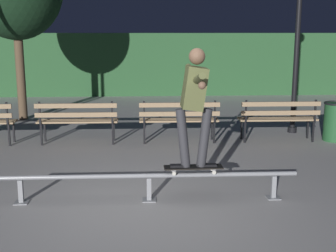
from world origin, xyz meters
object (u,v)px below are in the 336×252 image
object	(u,v)px
grind_rail	(149,180)
park_bench_rightmost	(279,116)
lamp_post_right	(298,19)
park_bench_right_center	(179,117)
park_bench_left_center	(77,118)
skateboarder	(194,98)
trash_can	(336,121)
skateboard	(193,168)

from	to	relation	value
grind_rail	park_bench_rightmost	xyz separation A→B (m)	(2.68, 3.18, 0.25)
lamp_post_right	park_bench_right_center	bearing A→B (deg)	-162.26
park_bench_rightmost	park_bench_left_center	bearing A→B (deg)	180.00
skateboarder	trash_can	distance (m)	4.70
skateboard	lamp_post_right	size ratio (longest dim) A/B	0.20
skateboarder	park_bench_left_center	bearing A→B (deg)	121.93
park_bench_left_center	lamp_post_right	bearing A→B (deg)	10.19
park_bench_left_center	park_bench_rightmost	xyz separation A→B (m)	(4.07, 0.00, 0.00)
skateboarder	park_bench_left_center	size ratio (longest dim) A/B	0.97
park_bench_rightmost	trash_can	distance (m)	1.21
lamp_post_right	trash_can	bearing A→B (deg)	-52.11
park_bench_rightmost	lamp_post_right	bearing A→B (deg)	55.53
lamp_post_right	park_bench_left_center	bearing A→B (deg)	-169.81
skateboard	park_bench_rightmost	bearing A→B (deg)	56.74
skateboarder	park_bench_rightmost	size ratio (longest dim) A/B	0.97
skateboard	grind_rail	bearing A→B (deg)	-180.00
grind_rail	trash_can	xyz separation A→B (m)	(3.88, 3.21, 0.12)
skateboarder	park_bench_left_center	xyz separation A→B (m)	(-1.98, 3.18, -0.85)
grind_rail	park_bench_right_center	world-z (taller)	park_bench_right_center
trash_can	skateboard	bearing A→B (deg)	-135.72
grind_rail	park_bench_right_center	size ratio (longest dim) A/B	2.48
grind_rail	skateboarder	world-z (taller)	skateboarder
skateboard	skateboarder	world-z (taller)	skateboarder
grind_rail	trash_can	bearing A→B (deg)	39.58
grind_rail	trash_can	size ratio (longest dim) A/B	4.97
skateboard	skateboarder	bearing A→B (deg)	1.35
park_bench_rightmost	lamp_post_right	xyz separation A→B (m)	(0.57, 0.83, 1.94)
skateboarder	park_bench_rightmost	xyz separation A→B (m)	(2.09, 3.18, -0.85)
park_bench_left_center	lamp_post_right	world-z (taller)	lamp_post_right
lamp_post_right	trash_can	size ratio (longest dim) A/B	4.88
skateboard	skateboarder	size ratio (longest dim) A/B	0.50
skateboarder	lamp_post_right	size ratio (longest dim) A/B	0.40
park_bench_rightmost	skateboard	bearing A→B (deg)	-123.26
skateboard	lamp_post_right	world-z (taller)	lamp_post_right
park_bench_left_center	trash_can	bearing A→B (deg)	0.27
skateboard	park_bench_rightmost	xyz separation A→B (m)	(2.09, 3.18, 0.09)
skateboard	trash_can	xyz separation A→B (m)	(3.29, 3.21, -0.04)
park_bench_rightmost	lamp_post_right	distance (m)	2.19
park_bench_rightmost	trash_can	world-z (taller)	park_bench_rightmost
lamp_post_right	grind_rail	bearing A→B (deg)	-128.99
skateboarder	lamp_post_right	world-z (taller)	lamp_post_right
skateboarder	lamp_post_right	bearing A→B (deg)	56.52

